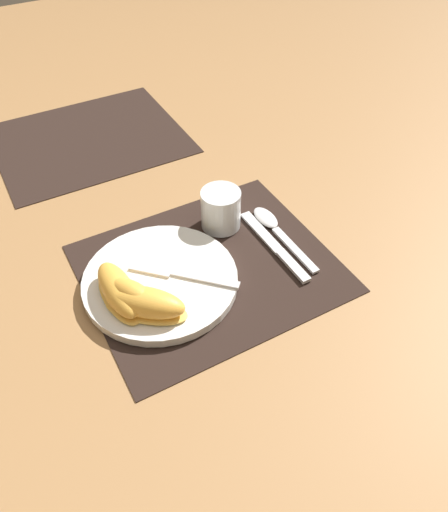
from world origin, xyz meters
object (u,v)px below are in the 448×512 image
at_px(fork, 176,273).
at_px(plate, 160,280).
at_px(citrus_wedge_1, 133,297).
at_px(citrus_wedge_2, 145,304).
at_px(spoon, 273,226).
at_px(knife, 275,247).
at_px(juice_glass, 221,211).
at_px(citrus_wedge_0, 119,291).

bearing_deg(fork, plate, 166.10).
bearing_deg(citrus_wedge_1, citrus_wedge_2, -60.28).
height_order(spoon, citrus_wedge_1, citrus_wedge_1).
xyz_separation_m(knife, citrus_wedge_2, (-0.26, -0.03, 0.03)).
height_order(knife, citrus_wedge_1, citrus_wedge_1).
relative_size(knife, spoon, 1.05).
distance_m(fork, citrus_wedge_1, 0.09).
height_order(juice_glass, citrus_wedge_2, juice_glass).
relative_size(juice_glass, knife, 0.37).
relative_size(plate, fork, 1.74).
distance_m(plate, knife, 0.21).
xyz_separation_m(juice_glass, citrus_wedge_1, (-0.22, -0.12, 0.00)).
height_order(knife, spoon, spoon).
xyz_separation_m(plate, citrus_wedge_2, (-0.05, -0.06, 0.03)).
relative_size(citrus_wedge_1, citrus_wedge_2, 0.79).
distance_m(citrus_wedge_0, citrus_wedge_2, 0.05).
bearing_deg(juice_glass, citrus_wedge_1, -151.69).
bearing_deg(knife, juice_glass, 117.81).
xyz_separation_m(citrus_wedge_0, citrus_wedge_1, (0.01, -0.03, 0.00)).
distance_m(knife, citrus_wedge_1, 0.27).
bearing_deg(knife, citrus_wedge_1, -176.99).
height_order(knife, citrus_wedge_0, citrus_wedge_0).
bearing_deg(citrus_wedge_0, fork, 2.58).
relative_size(juice_glass, spoon, 0.39).
distance_m(knife, citrus_wedge_2, 0.27).
bearing_deg(fork, citrus_wedge_1, -160.85).
bearing_deg(citrus_wedge_2, juice_glass, 33.64).
relative_size(fork, citrus_wedge_0, 1.12).
xyz_separation_m(citrus_wedge_0, citrus_wedge_2, (0.03, -0.05, 0.00)).
bearing_deg(citrus_wedge_0, plate, 8.52).
distance_m(juice_glass, fork, 0.16).
xyz_separation_m(plate, citrus_wedge_1, (-0.06, -0.04, 0.03)).
height_order(citrus_wedge_1, citrus_wedge_2, citrus_wedge_1).
height_order(juice_glass, fork, juice_glass).
distance_m(plate, juice_glass, 0.18).
bearing_deg(juice_glass, spoon, -34.07).
bearing_deg(juice_glass, citrus_wedge_2, -146.36).
xyz_separation_m(knife, citrus_wedge_0, (-0.29, 0.01, 0.03)).
xyz_separation_m(fork, citrus_wedge_1, (-0.09, -0.03, 0.02)).
relative_size(citrus_wedge_0, citrus_wedge_1, 1.24).
bearing_deg(citrus_wedge_1, plate, 31.46).
xyz_separation_m(plate, citrus_wedge_0, (-0.07, -0.01, 0.03)).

